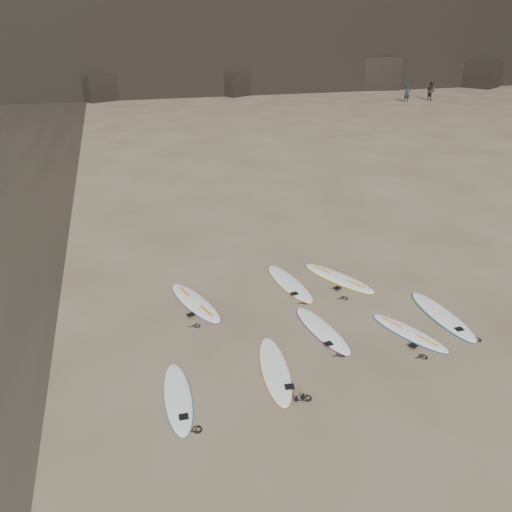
{
  "coord_description": "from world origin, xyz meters",
  "views": [
    {
      "loc": [
        -5.05,
        -9.45,
        7.11
      ],
      "look_at": [
        -1.74,
        2.02,
        1.5
      ],
      "focal_mm": 35.0,
      "sensor_mm": 36.0,
      "label": 1
    }
  ],
  "objects_px": {
    "surfboard_3": "(409,332)",
    "surfboard_5": "(195,302)",
    "surfboard_0": "(178,397)",
    "surfboard_6": "(289,283)",
    "person_b": "(431,91)",
    "surfboard_7": "(338,278)",
    "person_a": "(407,94)",
    "surfboard_1": "(275,369)",
    "surfboard_2": "(322,329)",
    "surfboard_4": "(442,315)"
  },
  "relations": [
    {
      "from": "surfboard_5",
      "to": "person_a",
      "type": "height_order",
      "value": "person_a"
    },
    {
      "from": "surfboard_3",
      "to": "surfboard_1",
      "type": "bearing_deg",
      "value": 163.97
    },
    {
      "from": "surfboard_1",
      "to": "person_b",
      "type": "xyz_separation_m",
      "value": [
        28.26,
        36.61,
        0.84
      ]
    },
    {
      "from": "surfboard_1",
      "to": "surfboard_4",
      "type": "bearing_deg",
      "value": 18.72
    },
    {
      "from": "surfboard_3",
      "to": "person_a",
      "type": "relative_size",
      "value": 1.4
    },
    {
      "from": "surfboard_0",
      "to": "surfboard_7",
      "type": "relative_size",
      "value": 0.88
    },
    {
      "from": "surfboard_7",
      "to": "person_a",
      "type": "distance_m",
      "value": 39.21
    },
    {
      "from": "surfboard_0",
      "to": "surfboard_5",
      "type": "height_order",
      "value": "surfboard_5"
    },
    {
      "from": "surfboard_3",
      "to": "surfboard_5",
      "type": "distance_m",
      "value": 5.75
    },
    {
      "from": "surfboard_3",
      "to": "surfboard_6",
      "type": "height_order",
      "value": "surfboard_6"
    },
    {
      "from": "surfboard_5",
      "to": "person_a",
      "type": "xyz_separation_m",
      "value": [
        26.51,
        32.64,
        0.74
      ]
    },
    {
      "from": "surfboard_6",
      "to": "person_b",
      "type": "bearing_deg",
      "value": 42.87
    },
    {
      "from": "surfboard_3",
      "to": "person_b",
      "type": "xyz_separation_m",
      "value": [
        24.56,
        36.15,
        0.85
      ]
    },
    {
      "from": "surfboard_2",
      "to": "person_a",
      "type": "height_order",
      "value": "person_a"
    },
    {
      "from": "surfboard_3",
      "to": "surfboard_7",
      "type": "bearing_deg",
      "value": 75.08
    },
    {
      "from": "surfboard_6",
      "to": "surfboard_3",
      "type": "bearing_deg",
      "value": -66.76
    },
    {
      "from": "person_b",
      "to": "surfboard_1",
      "type": "bearing_deg",
      "value": 130.68
    },
    {
      "from": "surfboard_6",
      "to": "surfboard_1",
      "type": "bearing_deg",
      "value": -122.17
    },
    {
      "from": "surfboard_5",
      "to": "surfboard_2",
      "type": "bearing_deg",
      "value": -56.51
    },
    {
      "from": "surfboard_4",
      "to": "person_b",
      "type": "relative_size",
      "value": 1.47
    },
    {
      "from": "surfboard_0",
      "to": "surfboard_6",
      "type": "relative_size",
      "value": 0.89
    },
    {
      "from": "surfboard_2",
      "to": "person_a",
      "type": "bearing_deg",
      "value": 46.74
    },
    {
      "from": "surfboard_1",
      "to": "surfboard_7",
      "type": "relative_size",
      "value": 0.96
    },
    {
      "from": "person_b",
      "to": "surfboard_4",
      "type": "bearing_deg",
      "value": 135.23
    },
    {
      "from": "surfboard_2",
      "to": "surfboard_6",
      "type": "bearing_deg",
      "value": 80.01
    },
    {
      "from": "surfboard_6",
      "to": "person_b",
      "type": "xyz_separation_m",
      "value": [
        26.58,
        32.84,
        0.84
      ]
    },
    {
      "from": "surfboard_3",
      "to": "surfboard_5",
      "type": "xyz_separation_m",
      "value": [
        -4.92,
        2.97,
        0.01
      ]
    },
    {
      "from": "surfboard_6",
      "to": "person_a",
      "type": "xyz_separation_m",
      "value": [
        23.61,
        32.3,
        0.74
      ]
    },
    {
      "from": "surfboard_2",
      "to": "surfboard_5",
      "type": "xyz_separation_m",
      "value": [
        -2.86,
        2.24,
        0.0
      ]
    },
    {
      "from": "surfboard_0",
      "to": "surfboard_3",
      "type": "distance_m",
      "value": 5.98
    },
    {
      "from": "surfboard_5",
      "to": "surfboard_6",
      "type": "distance_m",
      "value": 2.92
    },
    {
      "from": "surfboard_4",
      "to": "person_a",
      "type": "height_order",
      "value": "person_a"
    },
    {
      "from": "surfboard_1",
      "to": "surfboard_2",
      "type": "xyz_separation_m",
      "value": [
        1.64,
        1.19,
        -0.0
      ]
    },
    {
      "from": "surfboard_0",
      "to": "surfboard_5",
      "type": "distance_m",
      "value": 3.88
    },
    {
      "from": "surfboard_6",
      "to": "person_a",
      "type": "bearing_deg",
      "value": 45.69
    },
    {
      "from": "surfboard_3",
      "to": "surfboard_6",
      "type": "distance_m",
      "value": 3.88
    },
    {
      "from": "surfboard_3",
      "to": "surfboard_5",
      "type": "height_order",
      "value": "surfboard_5"
    },
    {
      "from": "surfboard_3",
      "to": "surfboard_6",
      "type": "relative_size",
      "value": 0.85
    },
    {
      "from": "surfboard_1",
      "to": "surfboard_5",
      "type": "bearing_deg",
      "value": 117.75
    },
    {
      "from": "surfboard_0",
      "to": "surfboard_3",
      "type": "height_order",
      "value": "surfboard_0"
    },
    {
      "from": "surfboard_0",
      "to": "surfboard_3",
      "type": "bearing_deg",
      "value": 9.81
    },
    {
      "from": "surfboard_0",
      "to": "surfboard_7",
      "type": "distance_m",
      "value": 6.75
    },
    {
      "from": "surfboard_6",
      "to": "surfboard_2",
      "type": "bearing_deg",
      "value": -99.01
    },
    {
      "from": "surfboard_3",
      "to": "surfboard_4",
      "type": "distance_m",
      "value": 1.36
    },
    {
      "from": "surfboard_2",
      "to": "surfboard_6",
      "type": "height_order",
      "value": "surfboard_6"
    },
    {
      "from": "surfboard_0",
      "to": "surfboard_5",
      "type": "bearing_deg",
      "value": 77.32
    },
    {
      "from": "surfboard_3",
      "to": "surfboard_7",
      "type": "relative_size",
      "value": 0.85
    },
    {
      "from": "surfboard_5",
      "to": "person_a",
      "type": "relative_size",
      "value": 1.63
    },
    {
      "from": "surfboard_4",
      "to": "person_b",
      "type": "bearing_deg",
      "value": 55.29
    },
    {
      "from": "surfboard_3",
      "to": "surfboard_7",
      "type": "xyz_separation_m",
      "value": [
        -0.47,
        3.2,
        0.01
      ]
    }
  ]
}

